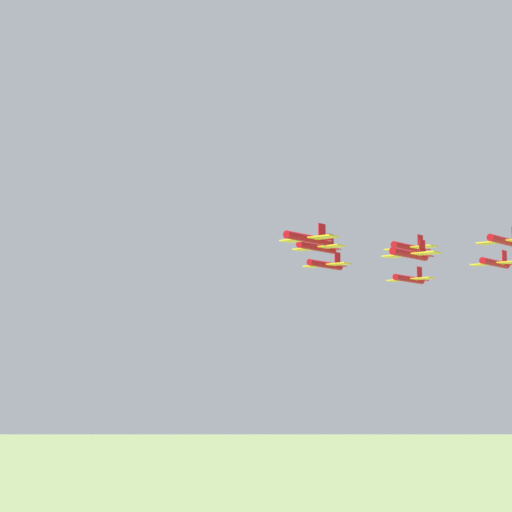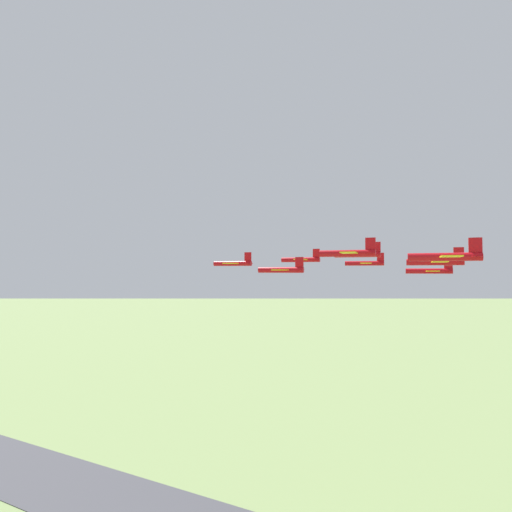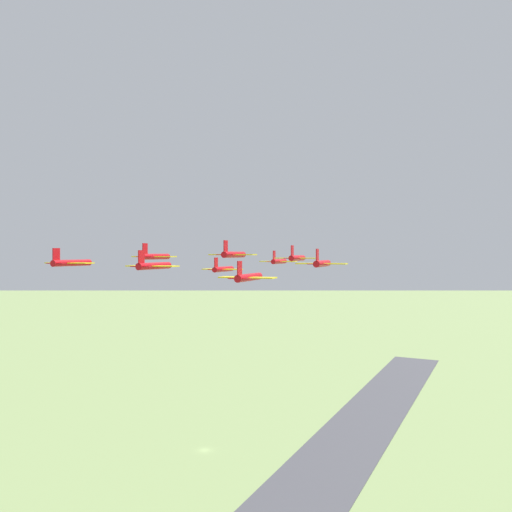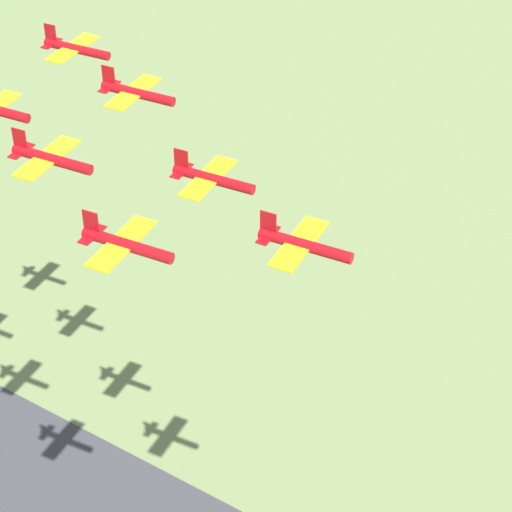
{
  "view_description": "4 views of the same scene",
  "coord_description": "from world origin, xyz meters",
  "px_view_note": "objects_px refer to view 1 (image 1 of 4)",
  "views": [
    {
      "loc": [
        17.8,
        -98.7,
        49.19
      ],
      "look_at": [
        -31.51,
        45.92,
        68.99
      ],
      "focal_mm": 70.0,
      "sensor_mm": 36.0,
      "label": 1
    },
    {
      "loc": [
        79.83,
        59.48,
        70.74
      ],
      "look_at": [
        -27.27,
        59.69,
        74.59
      ],
      "focal_mm": 28.0,
      "sensor_mm": 36.0,
      "label": 2
    },
    {
      "loc": [
        -18.56,
        188.75,
        74.75
      ],
      "look_at": [
        -19.25,
        59.43,
        74.05
      ],
      "focal_mm": 35.0,
      "sensor_mm": 36.0,
      "label": 3
    },
    {
      "loc": [
        -110.33,
        49.97,
        135.5
      ],
      "look_at": [
        -24.08,
        58.88,
        69.59
      ],
      "focal_mm": 70.0,
      "sensor_mm": 36.0,
      "label": 4
    }
  ],
  "objects_px": {
    "jet_2": "(318,247)",
    "jet_7": "(496,263)",
    "jet_5": "(326,265)",
    "jet_1": "(411,254)",
    "jet_4": "(410,248)",
    "jet_3": "(505,241)",
    "jet_8": "(410,279)",
    "jet_0": "(308,238)"
  },
  "relations": [
    {
      "from": "jet_2",
      "to": "jet_7",
      "type": "relative_size",
      "value": 1.0
    },
    {
      "from": "jet_5",
      "to": "jet_1",
      "type": "bearing_deg",
      "value": 150.46
    },
    {
      "from": "jet_4",
      "to": "jet_3",
      "type": "bearing_deg",
      "value": -180.0
    },
    {
      "from": "jet_7",
      "to": "jet_4",
      "type": "bearing_deg",
      "value": 59.53
    },
    {
      "from": "jet_3",
      "to": "jet_5",
      "type": "height_order",
      "value": "jet_3"
    },
    {
      "from": "jet_1",
      "to": "jet_8",
      "type": "bearing_deg",
      "value": -59.53
    },
    {
      "from": "jet_5",
      "to": "jet_0",
      "type": "bearing_deg",
      "value": 120.47
    },
    {
      "from": "jet_5",
      "to": "jet_7",
      "type": "bearing_deg",
      "value": -150.46
    },
    {
      "from": "jet_1",
      "to": "jet_4",
      "type": "distance_m",
      "value": 19.02
    },
    {
      "from": "jet_0",
      "to": "jet_7",
      "type": "relative_size",
      "value": 1.0
    },
    {
      "from": "jet_4",
      "to": "jet_8",
      "type": "xyz_separation_m",
      "value": [
        -3.33,
        18.36,
        -3.91
      ]
    },
    {
      "from": "jet_3",
      "to": "jet_0",
      "type": "bearing_deg",
      "value": 59.53
    },
    {
      "from": "jet_5",
      "to": "jet_7",
      "type": "xyz_separation_m",
      "value": [
        32.2,
        5.3,
        -0.33
      ]
    },
    {
      "from": "jet_4",
      "to": "jet_5",
      "type": "relative_size",
      "value": 1.0
    },
    {
      "from": "jet_7",
      "to": "jet_8",
      "type": "bearing_deg",
      "value": 0.0
    },
    {
      "from": "jet_3",
      "to": "jet_4",
      "type": "bearing_deg",
      "value": 0.0
    },
    {
      "from": "jet_1",
      "to": "jet_5",
      "type": "height_order",
      "value": "jet_5"
    },
    {
      "from": "jet_1",
      "to": "jet_4",
      "type": "relative_size",
      "value": 1.0
    },
    {
      "from": "jet_7",
      "to": "jet_2",
      "type": "bearing_deg",
      "value": 59.53
    },
    {
      "from": "jet_2",
      "to": "jet_5",
      "type": "xyz_separation_m",
      "value": [
        -3.33,
        18.36,
        -0.92
      ]
    },
    {
      "from": "jet_4",
      "to": "jet_8",
      "type": "relative_size",
      "value": 1.0
    },
    {
      "from": "jet_1",
      "to": "jet_3",
      "type": "height_order",
      "value": "jet_3"
    },
    {
      "from": "jet_2",
      "to": "jet_3",
      "type": "height_order",
      "value": "jet_3"
    },
    {
      "from": "jet_8",
      "to": "jet_7",
      "type": "bearing_deg",
      "value": -180.0
    },
    {
      "from": "jet_5",
      "to": "jet_7",
      "type": "relative_size",
      "value": 1.0
    },
    {
      "from": "jet_1",
      "to": "jet_4",
      "type": "xyz_separation_m",
      "value": [
        -3.33,
        18.36,
        3.65
      ]
    },
    {
      "from": "jet_1",
      "to": "jet_8",
      "type": "relative_size",
      "value": 1.0
    },
    {
      "from": "jet_5",
      "to": "jet_7",
      "type": "distance_m",
      "value": 32.63
    },
    {
      "from": "jet_1",
      "to": "jet_5",
      "type": "xyz_separation_m",
      "value": [
        -21.09,
        24.9,
        1.89
      ]
    },
    {
      "from": "jet_8",
      "to": "jet_4",
      "type": "bearing_deg",
      "value": 120.47
    },
    {
      "from": "jet_8",
      "to": "jet_2",
      "type": "bearing_deg",
      "value": 90.0
    },
    {
      "from": "jet_5",
      "to": "jet_8",
      "type": "height_order",
      "value": "jet_5"
    },
    {
      "from": "jet_4",
      "to": "jet_1",
      "type": "bearing_deg",
      "value": 120.47
    },
    {
      "from": "jet_3",
      "to": "jet_5",
      "type": "distance_m",
      "value": 37.87
    },
    {
      "from": "jet_3",
      "to": "jet_4",
      "type": "relative_size",
      "value": 1.0
    },
    {
      "from": "jet_1",
      "to": "jet_8",
      "type": "xyz_separation_m",
      "value": [
        -6.66,
        36.73,
        -0.26
      ]
    },
    {
      "from": "jet_7",
      "to": "jet_8",
      "type": "height_order",
      "value": "jet_7"
    },
    {
      "from": "jet_1",
      "to": "jet_2",
      "type": "relative_size",
      "value": 1.0
    },
    {
      "from": "jet_1",
      "to": "jet_3",
      "type": "relative_size",
      "value": 1.0
    },
    {
      "from": "jet_2",
      "to": "jet_1",
      "type": "bearing_deg",
      "value": -180.0
    },
    {
      "from": "jet_3",
      "to": "jet_7",
      "type": "xyz_separation_m",
      "value": [
        -3.33,
        18.36,
        -1.62
      ]
    },
    {
      "from": "jet_0",
      "to": "jet_8",
      "type": "bearing_deg",
      "value": -78.91
    }
  ]
}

